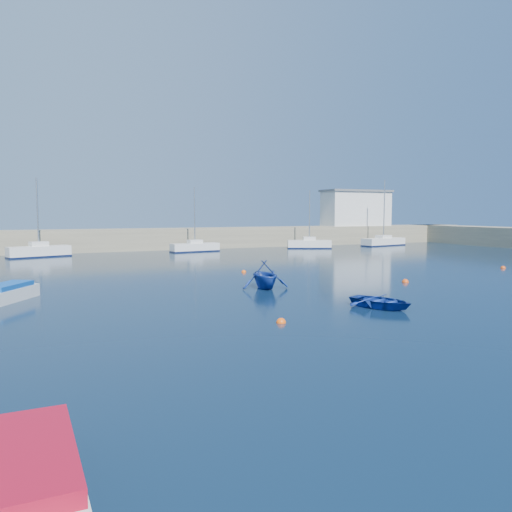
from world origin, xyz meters
name	(u,v)px	position (x,y,z in m)	size (l,w,h in m)	color
ground	(410,326)	(0.00, 0.00, 0.00)	(220.00, 220.00, 0.00)	#0B1E33
back_wall	(156,239)	(0.00, 46.00, 1.30)	(96.00, 4.50, 2.60)	gray
right_arm	(503,237)	(44.00, 32.00, 1.30)	(4.50, 32.00, 2.60)	gray
harbor_office	(356,209)	(30.00, 46.00, 5.10)	(10.00, 4.00, 5.00)	silver
sailboat_5	(39,251)	(-13.48, 40.28, 0.64)	(6.33, 3.36, 8.15)	silver
sailboat_6	(195,247)	(3.32, 40.42, 0.56)	(5.87, 2.30, 7.57)	silver
sailboat_7	(309,244)	(18.30, 39.58, 0.59)	(5.67, 3.62, 7.40)	silver
sailboat_8	(383,241)	(30.42, 40.00, 0.58)	(7.22, 3.28, 9.06)	silver
motorboat_1	(8,293)	(-15.32, 13.07, 0.44)	(3.11, 3.92, 0.93)	silver
motorboat_3	(27,481)	(-14.25, -7.54, 0.47)	(1.61, 4.35, 1.01)	silver
dinghy_center	(381,302)	(1.26, 3.51, 0.32)	(2.24, 3.14, 0.65)	navy
dinghy_left	(265,275)	(-1.23, 11.47, 0.85)	(2.80, 3.24, 1.71)	navy
buoy_0	(281,323)	(-4.62, 2.62, 0.00)	(0.42, 0.42, 0.42)	#F9550D
buoy_1	(405,282)	(8.42, 10.06, 0.00)	(0.46, 0.46, 0.46)	#D64410
buoy_3	(244,272)	(0.78, 19.53, 0.00)	(0.38, 0.38, 0.38)	#F9550D
buoy_4	(503,268)	(21.42, 13.25, 0.00)	(0.42, 0.42, 0.42)	#D64410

